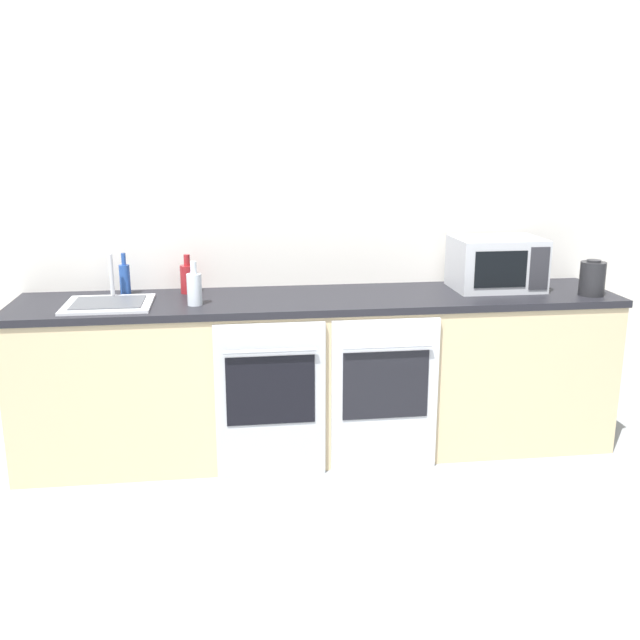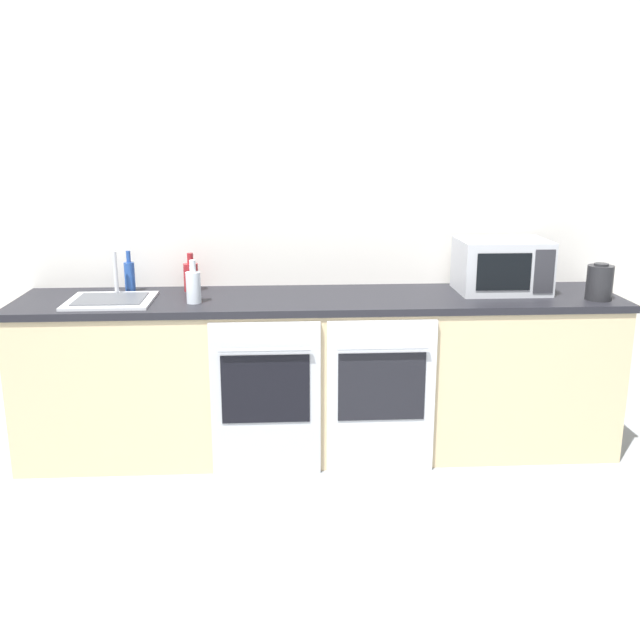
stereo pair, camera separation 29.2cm
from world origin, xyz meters
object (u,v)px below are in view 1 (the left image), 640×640
bottle_blue (125,279)px  microwave (496,263)px  bottle_red (188,278)px  bottle_clear (194,288)px  sink (109,303)px  oven_right (385,395)px  kettle (592,278)px  oven_left (271,400)px

bottle_blue → microwave: bearing=-3.2°
bottle_red → bottle_clear: bearing=-80.9°
bottle_clear → bottle_red: 0.32m
bottle_red → sink: sink is taller
sink → bottle_blue: bearing=77.4°
bottle_blue → sink: (-0.06, -0.26, -0.08)m
oven_right → sink: (-1.47, 0.28, 0.50)m
bottle_blue → kettle: 2.67m
bottle_blue → bottle_red: size_ratio=1.07×
kettle → sink: 2.71m
oven_left → bottle_red: (-0.44, 0.54, 0.57)m
oven_right → microwave: 1.07m
sink → bottle_clear: bearing=-6.6°
microwave → sink: microwave is taller
oven_left → microwave: size_ratio=1.70×
bottle_blue → kettle: bottle_blue is taller
kettle → bottle_red: bearing=170.9°
oven_left → bottle_clear: 0.73m
kettle → microwave: bearing=153.1°
sink → oven_right: bearing=-10.6°
bottle_clear → sink: size_ratio=0.52×
bottle_clear → bottle_red: (-0.05, 0.31, -0.00)m
microwave → kettle: microwave is taller
microwave → kettle: 0.54m
sink → kettle: bearing=-2.2°
oven_right → microwave: (0.75, 0.41, 0.64)m
oven_left → bottle_red: bottle_red is taller
oven_left → bottle_clear: bottle_clear is taller
kettle → bottle_clear: bearing=178.7°
oven_right → bottle_clear: (-1.01, 0.22, 0.58)m
oven_left → oven_right: size_ratio=1.00×
kettle → sink: bearing=177.8°
kettle → oven_left: bearing=-174.7°
oven_right → bottle_red: bottle_red is taller
bottle_clear → bottle_blue: bearing=142.3°
bottle_red → sink: 0.49m
kettle → bottle_blue: bearing=172.2°
kettle → sink: sink is taller
oven_right → microwave: bearing=28.8°
bottle_blue → oven_right: bearing=-20.7°
bottle_clear → kettle: (2.24, -0.05, 0.01)m
bottle_clear → kettle: bearing=-1.3°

